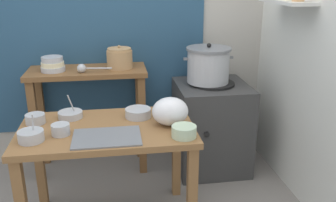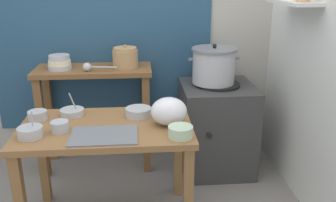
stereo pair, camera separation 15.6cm
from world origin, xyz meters
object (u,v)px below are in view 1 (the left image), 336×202
(bowl_stack_enamel, at_px, (53,64))
(prep_bowl_2, at_px, (71,114))
(prep_bowl_1, at_px, (139,112))
(prep_bowl_5, at_px, (36,118))
(clay_pot, at_px, (120,58))
(serving_tray, at_px, (107,137))
(prep_table, at_px, (108,143))
(plastic_bag, at_px, (171,111))
(prep_bowl_0, at_px, (61,129))
(steamer_pot, at_px, (209,65))
(back_shelf_table, at_px, (89,95))
(stove_block, at_px, (211,126))
(prep_bowl_4, at_px, (31,135))
(prep_bowl_3, at_px, (185,131))
(ladle, at_px, (83,68))

(bowl_stack_enamel, bearing_deg, prep_bowl_2, -73.30)
(prep_bowl_1, distance_m, prep_bowl_5, 0.67)
(prep_bowl_5, bearing_deg, clay_pot, 50.02)
(bowl_stack_enamel, bearing_deg, serving_tray, -66.22)
(prep_bowl_5, bearing_deg, prep_bowl_2, 17.55)
(prep_table, xyz_separation_m, plastic_bag, (0.40, -0.02, 0.20))
(prep_bowl_2, bearing_deg, prep_bowl_0, -96.22)
(prep_bowl_5, bearing_deg, steamer_pot, 23.78)
(back_shelf_table, xyz_separation_m, stove_block, (1.03, -0.13, -0.30))
(back_shelf_table, height_order, bowl_stack_enamel, bowl_stack_enamel)
(bowl_stack_enamel, bearing_deg, prep_bowl_5, -93.25)
(back_shelf_table, xyz_separation_m, serving_tray, (0.16, -0.98, 0.05))
(back_shelf_table, xyz_separation_m, prep_bowl_2, (-0.09, -0.61, 0.07))
(clay_pot, height_order, prep_bowl_0, clay_pot)
(prep_bowl_4, bearing_deg, prep_bowl_5, 95.24)
(prep_table, height_order, steamer_pot, steamer_pot)
(plastic_bag, relative_size, prep_bowl_0, 2.12)
(prep_table, height_order, back_shelf_table, back_shelf_table)
(clay_pot, xyz_separation_m, prep_bowl_3, (0.34, -1.03, -0.22))
(back_shelf_table, relative_size, clay_pot, 4.57)
(prep_table, xyz_separation_m, prep_bowl_2, (-0.24, 0.19, 0.14))
(prep_bowl_0, bearing_deg, back_shelf_table, 82.53)
(back_shelf_table, height_order, stove_block, back_shelf_table)
(prep_bowl_0, relative_size, prep_bowl_4, 0.63)
(prep_table, bearing_deg, prep_bowl_4, -161.25)
(back_shelf_table, distance_m, prep_bowl_0, 0.90)
(plastic_bag, distance_m, prep_bowl_0, 0.68)
(stove_block, height_order, prep_bowl_5, prep_bowl_5)
(prep_bowl_4, bearing_deg, prep_bowl_3, -4.81)
(clay_pot, distance_m, prep_bowl_2, 0.75)
(plastic_bag, height_order, prep_bowl_4, plastic_bag)
(prep_bowl_0, distance_m, prep_bowl_2, 0.28)
(prep_bowl_2, bearing_deg, prep_bowl_5, -162.45)
(prep_bowl_4, bearing_deg, prep_table, 18.75)
(clay_pot, bearing_deg, prep_bowl_3, -71.59)
(clay_pot, bearing_deg, plastic_bag, -70.65)
(clay_pot, distance_m, prep_bowl_4, 1.12)
(steamer_pot, xyz_separation_m, bowl_stack_enamel, (-1.25, 0.09, 0.03))
(clay_pot, distance_m, serving_tray, 1.02)
(back_shelf_table, distance_m, prep_bowl_2, 0.62)
(prep_bowl_0, bearing_deg, prep_table, 16.42)
(ladle, bearing_deg, stove_block, -1.23)
(ladle, height_order, prep_bowl_3, ladle)
(clay_pot, distance_m, plastic_bag, 0.89)
(bowl_stack_enamel, xyz_separation_m, ladle, (0.24, -0.08, -0.02))
(steamer_pot, distance_m, prep_bowl_1, 0.86)
(ladle, xyz_separation_m, prep_bowl_5, (-0.28, -0.57, -0.18))
(steamer_pot, bearing_deg, stove_block, -26.62)
(serving_tray, distance_m, prep_bowl_3, 0.46)
(plastic_bag, relative_size, prep_bowl_5, 1.87)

